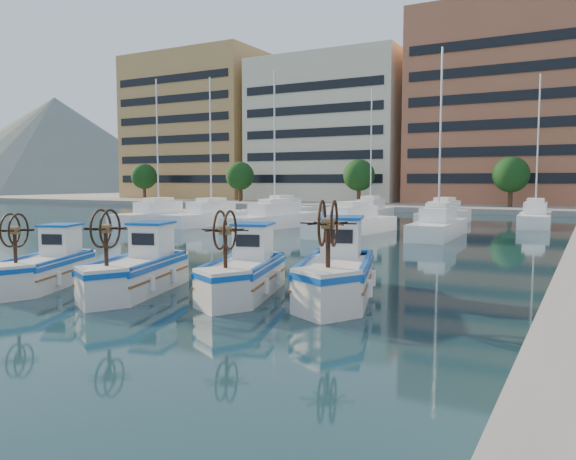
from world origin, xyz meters
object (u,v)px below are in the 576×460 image
at_px(fishing_boat_a, 47,265).
at_px(fishing_boat_b, 138,268).
at_px(fishing_boat_c, 245,270).
at_px(fishing_boat_d, 337,270).

bearing_deg(fishing_boat_a, fishing_boat_b, -10.13).
distance_m(fishing_boat_b, fishing_boat_c, 3.40).
bearing_deg(fishing_boat_c, fishing_boat_d, 1.56).
bearing_deg(fishing_boat_a, fishing_boat_c, -5.07).
relative_size(fishing_boat_b, fishing_boat_d, 0.90).
height_order(fishing_boat_a, fishing_boat_d, fishing_boat_d).
height_order(fishing_boat_a, fishing_boat_c, fishing_boat_c).
bearing_deg(fishing_boat_c, fishing_boat_b, -174.41).
xyz_separation_m(fishing_boat_b, fishing_boat_c, (3.15, 1.29, -0.00)).
distance_m(fishing_boat_a, fishing_boat_d, 9.64).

